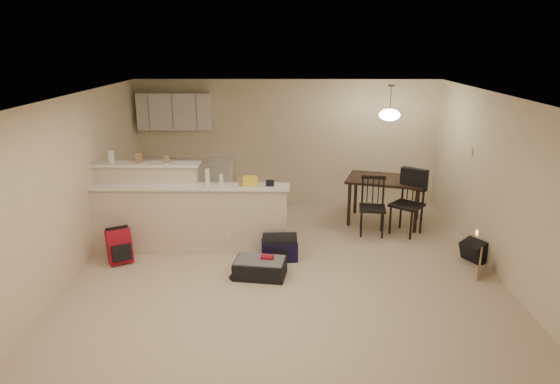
{
  "coord_description": "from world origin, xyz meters",
  "views": [
    {
      "loc": [
        0.01,
        -6.4,
        3.19
      ],
      "look_at": [
        -0.1,
        0.7,
        1.05
      ],
      "focal_mm": 32.0,
      "sensor_mm": 36.0,
      "label": 1
    }
  ],
  "objects_px": {
    "dining_chair_far": "(407,203)",
    "red_backpack": "(119,246)",
    "suitcase": "(260,268)",
    "black_daypack": "(474,251)",
    "dining_chair_near": "(372,207)",
    "navy_duffel": "(280,250)",
    "dining_table": "(385,184)",
    "pendant_lamp": "(390,114)"
  },
  "relations": [
    {
      "from": "navy_duffel",
      "to": "black_daypack",
      "type": "bearing_deg",
      "value": -3.95
    },
    {
      "from": "dining_chair_near",
      "to": "dining_table",
      "type": "bearing_deg",
      "value": 70.08
    },
    {
      "from": "pendant_lamp",
      "to": "black_daypack",
      "type": "xyz_separation_m",
      "value": [
        1.07,
        -1.67,
        -1.84
      ]
    },
    {
      "from": "red_backpack",
      "to": "navy_duffel",
      "type": "relative_size",
      "value": 0.95
    },
    {
      "from": "suitcase",
      "to": "dining_chair_near",
      "type": "bearing_deg",
      "value": 49.79
    },
    {
      "from": "black_daypack",
      "to": "dining_chair_far",
      "type": "bearing_deg",
      "value": 7.12
    },
    {
      "from": "dining_chair_far",
      "to": "navy_duffel",
      "type": "xyz_separation_m",
      "value": [
        -2.16,
        -1.11,
        -0.4
      ]
    },
    {
      "from": "dining_chair_far",
      "to": "red_backpack",
      "type": "bearing_deg",
      "value": -124.29
    },
    {
      "from": "red_backpack",
      "to": "pendant_lamp",
      "type": "bearing_deg",
      "value": -7.02
    },
    {
      "from": "dining_table",
      "to": "dining_chair_near",
      "type": "bearing_deg",
      "value": -100.95
    },
    {
      "from": "dining_table",
      "to": "pendant_lamp",
      "type": "relative_size",
      "value": 2.49
    },
    {
      "from": "dining_chair_near",
      "to": "black_daypack",
      "type": "height_order",
      "value": "dining_chair_near"
    },
    {
      "from": "suitcase",
      "to": "navy_duffel",
      "type": "relative_size",
      "value": 1.32
    },
    {
      "from": "pendant_lamp",
      "to": "red_backpack",
      "type": "bearing_deg",
      "value": -157.11
    },
    {
      "from": "pendant_lamp",
      "to": "dining_chair_far",
      "type": "distance_m",
      "value": 1.57
    },
    {
      "from": "dining_chair_far",
      "to": "black_daypack",
      "type": "height_order",
      "value": "dining_chair_far"
    },
    {
      "from": "dining_chair_near",
      "to": "black_daypack",
      "type": "distance_m",
      "value": 1.79
    },
    {
      "from": "dining_table",
      "to": "navy_duffel",
      "type": "xyz_separation_m",
      "value": [
        -1.88,
        -1.67,
        -0.59
      ]
    },
    {
      "from": "red_backpack",
      "to": "navy_duffel",
      "type": "distance_m",
      "value": 2.41
    },
    {
      "from": "dining_table",
      "to": "black_daypack",
      "type": "height_order",
      "value": "dining_table"
    },
    {
      "from": "dining_table",
      "to": "dining_chair_far",
      "type": "height_order",
      "value": "dining_chair_far"
    },
    {
      "from": "suitcase",
      "to": "red_backpack",
      "type": "bearing_deg",
      "value": 176.08
    },
    {
      "from": "pendant_lamp",
      "to": "red_backpack",
      "type": "height_order",
      "value": "pendant_lamp"
    },
    {
      "from": "red_backpack",
      "to": "dining_chair_near",
      "type": "bearing_deg",
      "value": -13.05
    },
    {
      "from": "red_backpack",
      "to": "navy_duffel",
      "type": "xyz_separation_m",
      "value": [
        2.4,
        0.13,
        -0.11
      ]
    },
    {
      "from": "dining_chair_near",
      "to": "red_backpack",
      "type": "relative_size",
      "value": 1.95
    },
    {
      "from": "pendant_lamp",
      "to": "navy_duffel",
      "type": "height_order",
      "value": "pendant_lamp"
    },
    {
      "from": "dining_chair_far",
      "to": "suitcase",
      "type": "height_order",
      "value": "dining_chair_far"
    },
    {
      "from": "dining_chair_far",
      "to": "black_daypack",
      "type": "relative_size",
      "value": 3.15
    },
    {
      "from": "pendant_lamp",
      "to": "suitcase",
      "type": "bearing_deg",
      "value": -133.64
    },
    {
      "from": "dining_chair_far",
      "to": "red_backpack",
      "type": "xyz_separation_m",
      "value": [
        -4.56,
        -1.24,
        -0.29
      ]
    },
    {
      "from": "dining_table",
      "to": "dining_chair_near",
      "type": "xyz_separation_m",
      "value": [
        -0.31,
        -0.61,
        -0.23
      ]
    },
    {
      "from": "dining_chair_near",
      "to": "red_backpack",
      "type": "height_order",
      "value": "dining_chair_near"
    },
    {
      "from": "red_backpack",
      "to": "navy_duffel",
      "type": "height_order",
      "value": "red_backpack"
    },
    {
      "from": "red_backpack",
      "to": "black_daypack",
      "type": "distance_m",
      "value": 5.36
    },
    {
      "from": "dining_chair_near",
      "to": "red_backpack",
      "type": "xyz_separation_m",
      "value": [
        -3.97,
        -1.2,
        -0.24
      ]
    },
    {
      "from": "dining_chair_near",
      "to": "suitcase",
      "type": "relative_size",
      "value": 1.41
    },
    {
      "from": "dining_table",
      "to": "black_daypack",
      "type": "distance_m",
      "value": 2.07
    },
    {
      "from": "red_backpack",
      "to": "navy_duffel",
      "type": "bearing_deg",
      "value": -26.69
    },
    {
      "from": "suitcase",
      "to": "black_daypack",
      "type": "xyz_separation_m",
      "value": [
        3.22,
        0.58,
        0.03
      ]
    },
    {
      "from": "pendant_lamp",
      "to": "dining_chair_far",
      "type": "height_order",
      "value": "pendant_lamp"
    },
    {
      "from": "suitcase",
      "to": "black_daypack",
      "type": "distance_m",
      "value": 3.27
    }
  ]
}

